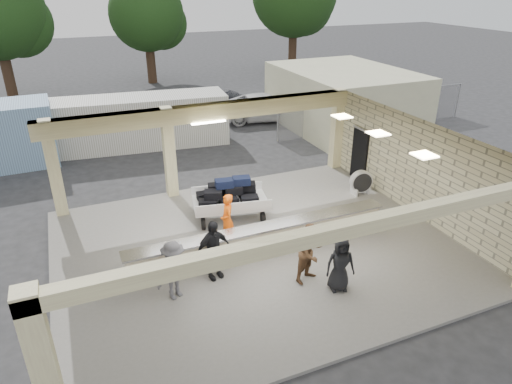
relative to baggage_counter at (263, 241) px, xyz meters
name	(u,v)px	position (x,y,z in m)	size (l,w,h in m)	color
ground	(256,249)	(0.00, 0.50, -0.59)	(120.00, 120.00, 0.00)	#272729
pavilion	(254,201)	(0.21, 1.16, 0.76)	(12.01, 10.00, 3.55)	slate
baggage_counter	(263,241)	(0.00, 0.00, 0.00)	(8.20, 0.58, 0.98)	beige
luggage_cart	(229,198)	(-0.12, 2.57, 0.31)	(2.80, 2.04, 1.49)	silver
drum_fan	(361,182)	(5.22, 2.46, 0.02)	(0.89, 0.47, 0.94)	silver
baggage_handler	(227,220)	(-0.75, 1.00, 0.37)	(0.62, 0.34, 1.70)	#FF5D0D
passenger_a	(311,253)	(0.71, -1.64, 0.38)	(0.85, 0.37, 1.74)	brown
passenger_b	(213,250)	(-1.70, -0.50, 0.40)	(1.04, 0.38, 1.77)	black
passenger_c	(174,270)	(-2.91, -0.95, 0.35)	(1.08, 0.38, 1.67)	#4D4C51
passenger_d	(340,264)	(1.22, -2.32, 0.31)	(0.78, 0.32, 1.59)	black
car_white_a	(267,107)	(6.22, 13.48, 0.16)	(2.49, 5.25, 1.50)	white
car_white_b	(362,93)	(13.27, 13.97, 0.22)	(1.89, 5.08, 1.60)	white
car_dark	(229,103)	(4.51, 15.43, 0.09)	(1.43, 4.06, 1.35)	black
container_white	(109,124)	(-2.98, 11.83, 0.66)	(11.46, 2.29, 2.48)	white
fence	(375,110)	(11.00, 9.50, 0.47)	(12.06, 0.06, 2.03)	gray
tree_left	(0,13)	(-7.68, 24.66, 5.00)	(6.60, 6.30, 9.00)	#382619
tree_mid	(150,17)	(2.32, 26.66, 4.38)	(6.00, 5.60, 8.00)	#382619
adjacent_building	(343,99)	(9.50, 10.50, 1.01)	(6.00, 8.00, 3.20)	beige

